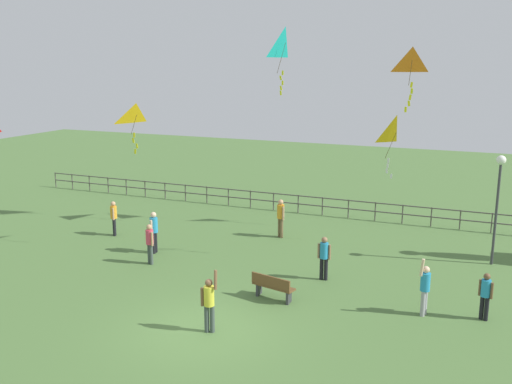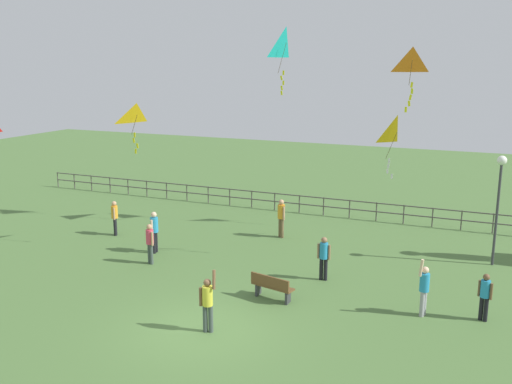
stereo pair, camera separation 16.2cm
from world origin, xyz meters
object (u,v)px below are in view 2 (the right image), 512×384
object	(u,v)px
person_7	(324,255)
kite_6	(137,116)
kite_1	(412,63)
person_5	(281,216)
person_6	(208,301)
park_bench	(272,286)
person_0	(154,229)
person_2	(424,287)
kite_5	(286,45)
person_1	(485,294)
person_3	(115,216)
kite_2	(397,134)
person_4	(150,241)
lamppost	(500,186)

from	to	relation	value
person_7	kite_6	size ratio (longest dim) A/B	0.81
person_7	kite_1	bearing A→B (deg)	43.69
person_5	kite_6	xyz separation A→B (m)	(-4.56, -4.17, 4.62)
person_6	park_bench	bearing A→B (deg)	74.08
person_0	park_bench	bearing A→B (deg)	-22.35
person_2	kite_5	size ratio (longest dim) A/B	0.65
person_1	kite_1	xyz separation A→B (m)	(-3.08, 3.57, 6.83)
person_6	person_7	distance (m)	5.63
person_0	person_7	bearing A→B (deg)	-1.44
park_bench	kite_5	distance (m)	11.30
kite_1	person_6	bearing A→B (deg)	-119.36
person_3	kite_2	xyz separation A→B (m)	(11.87, 3.18, 3.93)
person_4	person_7	xyz separation A→B (m)	(6.71, 1.02, 0.01)
park_bench	kite_2	world-z (taller)	kite_2
kite_1	person_0	bearing A→B (deg)	-167.84
kite_1	kite_5	bearing A→B (deg)	153.27
person_7	person_0	bearing A→B (deg)	178.56
person_5	person_3	bearing A→B (deg)	-159.09
person_4	person_7	world-z (taller)	person_7
person_4	person_6	size ratio (longest dim) A/B	0.83
lamppost	kite_2	distance (m)	4.43
person_5	person_1	bearing A→B (deg)	-32.52
person_2	kite_5	bearing A→B (deg)	136.25
person_3	person_6	size ratio (longest dim) A/B	0.83
kite_1	lamppost	bearing A→B (deg)	30.31
kite_5	kite_6	world-z (taller)	kite_5
person_2	person_6	bearing A→B (deg)	-147.10
person_6	kite_6	distance (m)	9.28
person_3	kite_1	bearing A→B (deg)	3.16
person_7	person_3	bearing A→B (deg)	171.38
person_4	lamppost	bearing A→B (deg)	22.79
person_1	kite_1	world-z (taller)	kite_1
person_3	person_4	distance (m)	4.44
person_1	person_4	world-z (taller)	person_4
person_2	kite_6	xyz separation A→B (m)	(-11.54, 1.77, 4.68)
person_1	kite_6	xyz separation A→B (m)	(-13.28, 1.39, 4.76)
person_5	kite_1	size ratio (longest dim) A/B	0.76
person_0	person_2	world-z (taller)	person_2
person_1	kite_2	distance (m)	8.22
park_bench	person_4	size ratio (longest dim) A/B	0.97
person_1	kite_2	world-z (taller)	kite_2
person_0	person_7	xyz separation A→B (m)	(7.29, -0.18, -0.07)
person_2	person_6	world-z (taller)	person_6
person_3	kite_6	world-z (taller)	kite_6
person_4	kite_5	xyz separation A→B (m)	(3.23, 6.23, 7.54)
person_4	person_3	bearing A→B (deg)	144.41
person_2	person_4	xyz separation A→B (m)	(-10.43, 0.66, -0.03)
person_7	kite_6	distance (m)	9.13
person_4	person_5	size ratio (longest dim) A/B	0.92
person_5	kite_2	xyz separation A→B (m)	(4.81, 0.48, 3.84)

